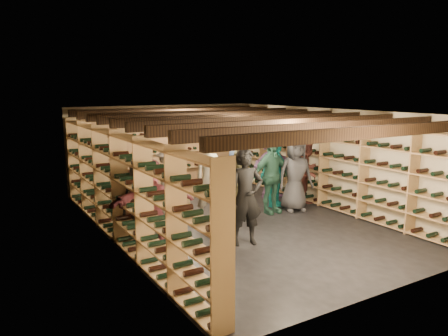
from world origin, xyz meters
TOP-DOWN VIEW (x-y plane):
  - ground at (0.00, 0.00)m, footprint 8.00×8.00m
  - walls at (0.00, 0.00)m, footprint 5.52×8.02m
  - ceiling at (0.00, 0.00)m, footprint 5.50×8.00m
  - ceiling_joists at (0.00, 0.00)m, footprint 5.40×7.12m
  - wine_rack_left at (-2.57, 0.00)m, footprint 0.32×7.50m
  - wine_rack_right at (2.57, 0.00)m, footprint 0.32×7.50m
  - wine_rack_back at (0.00, 3.83)m, footprint 4.70×0.30m
  - crate_stack_left at (-0.63, 1.65)m, footprint 0.54×0.39m
  - crate_stack_right at (1.22, 2.02)m, footprint 0.52×0.36m
  - crate_loose at (-0.21, 2.27)m, footprint 0.56×0.42m
  - person_0 at (-2.18, 0.00)m, footprint 0.79×0.52m
  - person_1 at (-0.62, -1.30)m, footprint 0.74×0.58m
  - person_2 at (0.13, -0.05)m, footprint 0.92×0.81m
  - person_4 at (1.45, 0.50)m, footprint 0.99×0.52m
  - person_5 at (-2.18, -0.55)m, footprint 1.59×0.70m
  - person_6 at (0.32, 0.46)m, footprint 0.90×0.76m
  - person_7 at (-0.47, 0.35)m, footprint 0.68×0.45m
  - person_8 at (2.18, 0.17)m, footprint 0.99×0.85m
  - person_9 at (-1.02, 1.30)m, footprint 1.04×0.61m
  - person_10 at (1.05, 0.12)m, footprint 1.05×0.48m
  - person_11 at (1.98, 1.30)m, footprint 1.66×0.76m
  - person_12 at (1.66, -0.01)m, footprint 0.97×0.76m

SIDE VIEW (x-z plane):
  - ground at x=0.00m, z-range 0.00..0.00m
  - crate_loose at x=-0.21m, z-range 0.00..0.17m
  - crate_stack_right at x=1.22m, z-range 0.00..0.51m
  - crate_stack_left at x=-0.63m, z-range 0.00..0.68m
  - person_6 at x=0.32m, z-range 0.00..1.56m
  - person_9 at x=-1.02m, z-range 0.00..1.58m
  - person_0 at x=-2.18m, z-range 0.00..1.59m
  - person_4 at x=1.45m, z-range 0.00..1.60m
  - person_2 at x=0.13m, z-range 0.00..1.60m
  - person_5 at x=-2.18m, z-range 0.00..1.65m
  - person_11 at x=1.98m, z-range 0.00..1.72m
  - person_8 at x=2.18m, z-range 0.00..1.74m
  - person_10 at x=1.05m, z-range 0.00..1.75m
  - person_12 at x=1.66m, z-range 0.00..1.75m
  - person_1 at x=-0.62m, z-range 0.00..1.80m
  - person_7 at x=-0.47m, z-range 0.00..1.85m
  - wine_rack_back at x=0.00m, z-range 0.00..2.15m
  - wine_rack_left at x=-2.57m, z-range 0.00..2.15m
  - wine_rack_right at x=2.57m, z-range 0.00..2.15m
  - walls at x=0.00m, z-range 0.00..2.40m
  - ceiling_joists at x=0.00m, z-range 2.17..2.35m
  - ceiling at x=0.00m, z-range 2.40..2.40m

